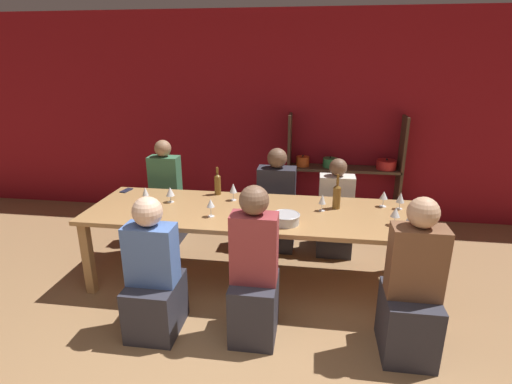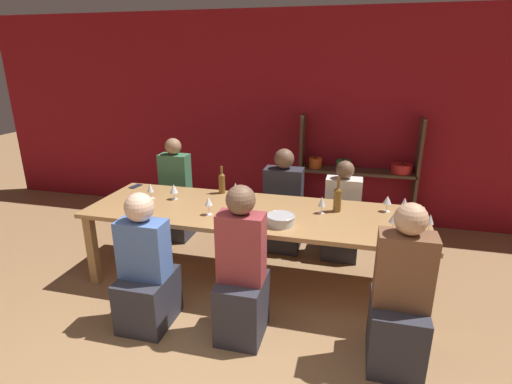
{
  "view_description": "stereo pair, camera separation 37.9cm",
  "coord_description": "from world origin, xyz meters",
  "px_view_note": "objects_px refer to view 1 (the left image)",
  "views": [
    {
      "loc": [
        0.57,
        -1.52,
        2.11
      ],
      "look_at": [
        0.05,
        2.04,
        0.9
      ],
      "focal_mm": 28.0,
      "sensor_mm": 36.0,
      "label": 1
    },
    {
      "loc": [
        0.94,
        -1.45,
        2.11
      ],
      "look_at": [
        0.05,
        2.04,
        0.9
      ],
      "focal_mm": 28.0,
      "sensor_mm": 36.0,
      "label": 2
    }
  ],
  "objects_px": {
    "wine_glass_red_b": "(233,189)",
    "person_near_a": "(254,282)",
    "person_far_c": "(276,211)",
    "wine_glass_red_a": "(409,220)",
    "wine_glass_red_d": "(395,213)",
    "dining_table": "(254,217)",
    "wine_bottle_dark": "(337,196)",
    "wine_glass_red_c": "(417,204)",
    "mixing_bowl": "(286,218)",
    "wine_glass_empty_b": "(401,198)",
    "wine_glass_white_d": "(211,204)",
    "wine_bottle_green": "(218,183)",
    "wine_glass_empty_c": "(322,199)",
    "wine_glass_white_b": "(170,192)",
    "person_far_a": "(167,204)",
    "wine_glass_white_c": "(246,211)",
    "shelf_unit": "(343,188)",
    "wine_glass_red_e": "(429,213)",
    "person_near_b": "(411,298)",
    "cell_phone": "(126,190)",
    "person_near_c": "(154,283)",
    "wine_glass_white_a": "(384,196)",
    "person_far_b": "(335,218)",
    "wine_glass_empty_a": "(145,192)"
  },
  "relations": [
    {
      "from": "shelf_unit",
      "to": "wine_bottle_dark",
      "type": "height_order",
      "value": "shelf_unit"
    },
    {
      "from": "wine_glass_red_d",
      "to": "wine_glass_empty_c",
      "type": "bearing_deg",
      "value": 157.56
    },
    {
      "from": "wine_glass_red_d",
      "to": "dining_table",
      "type": "bearing_deg",
      "value": 172.36
    },
    {
      "from": "dining_table",
      "to": "wine_bottle_green",
      "type": "xyz_separation_m",
      "value": [
        -0.45,
        0.41,
        0.19
      ]
    },
    {
      "from": "wine_bottle_dark",
      "to": "wine_glass_red_c",
      "type": "distance_m",
      "value": 0.71
    },
    {
      "from": "dining_table",
      "to": "person_near_a",
      "type": "distance_m",
      "value": 0.84
    },
    {
      "from": "person_far_a",
      "to": "person_near_b",
      "type": "bearing_deg",
      "value": 146.2
    },
    {
      "from": "person_far_a",
      "to": "person_near_c",
      "type": "relative_size",
      "value": 1.07
    },
    {
      "from": "mixing_bowl",
      "to": "wine_glass_red_d",
      "type": "xyz_separation_m",
      "value": [
        0.92,
        0.1,
        0.07
      ]
    },
    {
      "from": "person_near_a",
      "to": "wine_glass_red_b",
      "type": "bearing_deg",
      "value": 109.27
    },
    {
      "from": "mixing_bowl",
      "to": "wine_glass_red_a",
      "type": "height_order",
      "value": "wine_glass_red_a"
    },
    {
      "from": "wine_glass_empty_c",
      "to": "wine_glass_red_d",
      "type": "bearing_deg",
      "value": -22.44
    },
    {
      "from": "wine_bottle_green",
      "to": "person_far_b",
      "type": "height_order",
      "value": "person_far_b"
    },
    {
      "from": "wine_glass_red_d",
      "to": "wine_glass_red_c",
      "type": "bearing_deg",
      "value": 46.65
    },
    {
      "from": "shelf_unit",
      "to": "wine_glass_empty_c",
      "type": "height_order",
      "value": "shelf_unit"
    },
    {
      "from": "wine_glass_empty_b",
      "to": "wine_glass_white_c",
      "type": "bearing_deg",
      "value": -156.47
    },
    {
      "from": "wine_glass_red_c",
      "to": "wine_glass_red_d",
      "type": "bearing_deg",
      "value": -133.35
    },
    {
      "from": "wine_glass_empty_b",
      "to": "wine_glass_red_e",
      "type": "bearing_deg",
      "value": -66.73
    },
    {
      "from": "shelf_unit",
      "to": "wine_glass_red_e",
      "type": "xyz_separation_m",
      "value": [
        0.58,
        -1.83,
        0.39
      ]
    },
    {
      "from": "wine_glass_white_a",
      "to": "person_far_b",
      "type": "relative_size",
      "value": 0.14
    },
    {
      "from": "wine_glass_white_c",
      "to": "person_near_c",
      "type": "height_order",
      "value": "person_near_c"
    },
    {
      "from": "wine_bottle_dark",
      "to": "wine_glass_red_c",
      "type": "relative_size",
      "value": 2.01
    },
    {
      "from": "wine_glass_white_d",
      "to": "person_near_b",
      "type": "relative_size",
      "value": 0.13
    },
    {
      "from": "wine_glass_red_a",
      "to": "wine_glass_white_b",
      "type": "height_order",
      "value": "wine_glass_red_a"
    },
    {
      "from": "wine_glass_red_c",
      "to": "person_near_a",
      "type": "distance_m",
      "value": 1.66
    },
    {
      "from": "wine_glass_white_b",
      "to": "cell_phone",
      "type": "xyz_separation_m",
      "value": [
        -0.6,
        0.27,
        -0.1
      ]
    },
    {
      "from": "wine_glass_white_a",
      "to": "wine_glass_white_b",
      "type": "bearing_deg",
      "value": -175.15
    },
    {
      "from": "wine_bottle_green",
      "to": "wine_glass_empty_c",
      "type": "xyz_separation_m",
      "value": [
        1.08,
        -0.32,
        -0.01
      ]
    },
    {
      "from": "shelf_unit",
      "to": "wine_glass_red_a",
      "type": "height_order",
      "value": "shelf_unit"
    },
    {
      "from": "wine_glass_red_c",
      "to": "wine_glass_empty_c",
      "type": "xyz_separation_m",
      "value": [
        -0.84,
        0.01,
        -0.0
      ]
    },
    {
      "from": "mixing_bowl",
      "to": "wine_bottle_green",
      "type": "height_order",
      "value": "wine_bottle_green"
    },
    {
      "from": "person_far_c",
      "to": "wine_glass_red_a",
      "type": "bearing_deg",
      "value": 133.86
    },
    {
      "from": "person_near_b",
      "to": "wine_glass_empty_a",
      "type": "bearing_deg",
      "value": 159.03
    },
    {
      "from": "dining_table",
      "to": "wine_glass_white_d",
      "type": "height_order",
      "value": "wine_glass_white_d"
    },
    {
      "from": "wine_glass_red_b",
      "to": "person_near_a",
      "type": "height_order",
      "value": "person_near_a"
    },
    {
      "from": "wine_glass_white_b",
      "to": "person_far_a",
      "type": "distance_m",
      "value": 0.86
    },
    {
      "from": "wine_glass_red_a",
      "to": "wine_glass_red_b",
      "type": "xyz_separation_m",
      "value": [
        -1.56,
        0.61,
        -0.0
      ]
    },
    {
      "from": "wine_bottle_dark",
      "to": "person_far_a",
      "type": "bearing_deg",
      "value": 162.06
    },
    {
      "from": "wine_bottle_dark",
      "to": "person_far_b",
      "type": "height_order",
      "value": "person_far_b"
    },
    {
      "from": "shelf_unit",
      "to": "wine_glass_red_b",
      "type": "xyz_separation_m",
      "value": [
        -1.19,
        -1.44,
        0.4
      ]
    },
    {
      "from": "wine_glass_red_a",
      "to": "person_far_a",
      "type": "distance_m",
      "value": 2.77
    },
    {
      "from": "wine_glass_empty_b",
      "to": "wine_glass_white_d",
      "type": "distance_m",
      "value": 1.78
    },
    {
      "from": "wine_bottle_dark",
      "to": "person_near_b",
      "type": "distance_m",
      "value": 1.2
    },
    {
      "from": "wine_glass_white_b",
      "to": "wine_glass_white_c",
      "type": "distance_m",
      "value": 0.96
    },
    {
      "from": "cell_phone",
      "to": "person_near_b",
      "type": "bearing_deg",
      "value": -24.07
    },
    {
      "from": "mixing_bowl",
      "to": "wine_glass_empty_c",
      "type": "relative_size",
      "value": 1.53
    },
    {
      "from": "wine_glass_red_e",
      "to": "person_near_b",
      "type": "height_order",
      "value": "person_near_b"
    },
    {
      "from": "wine_glass_white_c",
      "to": "wine_glass_empty_c",
      "type": "xyz_separation_m",
      "value": [
        0.65,
        0.45,
        -0.02
      ]
    },
    {
      "from": "wine_bottle_dark",
      "to": "wine_glass_red_e",
      "type": "distance_m",
      "value": 0.82
    },
    {
      "from": "wine_glass_red_a",
      "to": "wine_glass_empty_b",
      "type": "bearing_deg",
      "value": 85.2
    }
  ]
}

